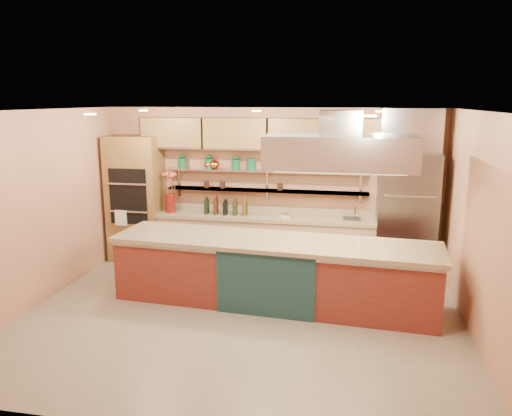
% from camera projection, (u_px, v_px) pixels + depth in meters
% --- Properties ---
extents(floor, '(6.00, 5.00, 0.02)m').
position_uv_depth(floor, '(240.00, 318.00, 6.89)').
color(floor, gray).
rests_on(floor, ground).
extents(ceiling, '(6.00, 5.00, 0.02)m').
position_uv_depth(ceiling, '(239.00, 111.00, 6.29)').
color(ceiling, black).
rests_on(ceiling, wall_back).
extents(wall_back, '(6.00, 0.04, 2.80)m').
position_uv_depth(wall_back, '(270.00, 187.00, 8.98)').
color(wall_back, tan).
rests_on(wall_back, floor).
extents(wall_front, '(6.00, 0.04, 2.80)m').
position_uv_depth(wall_front, '(174.00, 287.00, 4.19)').
color(wall_front, tan).
rests_on(wall_front, floor).
extents(wall_left, '(0.04, 5.00, 2.80)m').
position_uv_depth(wall_left, '(35.00, 209.00, 7.14)').
color(wall_left, tan).
rests_on(wall_left, floor).
extents(wall_right, '(0.04, 5.00, 2.80)m').
position_uv_depth(wall_right, '(481.00, 229.00, 6.03)').
color(wall_right, tan).
rests_on(wall_right, floor).
extents(oven_stack, '(0.95, 0.64, 2.30)m').
position_uv_depth(oven_stack, '(136.00, 199.00, 9.18)').
color(oven_stack, brown).
rests_on(oven_stack, floor).
extents(refrigerator, '(0.95, 0.72, 2.10)m').
position_uv_depth(refrigerator, '(406.00, 216.00, 8.28)').
color(refrigerator, slate).
rests_on(refrigerator, floor).
extents(back_counter, '(3.84, 0.64, 0.93)m').
position_uv_depth(back_counter, '(264.00, 241.00, 8.90)').
color(back_counter, tan).
rests_on(back_counter, floor).
extents(wall_shelf_lower, '(3.60, 0.26, 0.03)m').
position_uv_depth(wall_shelf_lower, '(266.00, 191.00, 8.88)').
color(wall_shelf_lower, '#B6B8BD').
rests_on(wall_shelf_lower, wall_back).
extents(wall_shelf_upper, '(3.60, 0.26, 0.03)m').
position_uv_depth(wall_shelf_upper, '(266.00, 171.00, 8.80)').
color(wall_shelf_upper, '#B6B8BD').
rests_on(wall_shelf_upper, wall_back).
extents(upper_cabinets, '(4.60, 0.36, 0.55)m').
position_uv_depth(upper_cabinets, '(269.00, 134.00, 8.61)').
color(upper_cabinets, brown).
rests_on(upper_cabinets, wall_back).
extents(range_hood, '(2.00, 1.00, 0.45)m').
position_uv_depth(range_hood, '(340.00, 152.00, 6.72)').
color(range_hood, '#B6B8BD').
rests_on(range_hood, ceiling).
extents(ceiling_downlights, '(4.00, 2.80, 0.02)m').
position_uv_depth(ceiling_downlights, '(242.00, 113.00, 6.48)').
color(ceiling_downlights, '#FFE5A5').
rests_on(ceiling_downlights, ceiling).
extents(island, '(4.68, 1.35, 0.96)m').
position_uv_depth(island, '(273.00, 272.00, 7.27)').
color(island, maroon).
rests_on(island, floor).
extents(flower_vase, '(0.23, 0.23, 0.34)m').
position_uv_depth(flower_vase, '(170.00, 203.00, 9.04)').
color(flower_vase, '#5B110D').
rests_on(flower_vase, back_counter).
extents(oil_bottle_cluster, '(0.86, 0.46, 0.26)m').
position_uv_depth(oil_bottle_cluster, '(226.00, 207.00, 8.86)').
color(oil_bottle_cluster, black).
rests_on(oil_bottle_cluster, back_counter).
extents(kitchen_scale, '(0.15, 0.12, 0.08)m').
position_uv_depth(kitchen_scale, '(286.00, 215.00, 8.68)').
color(kitchen_scale, silver).
rests_on(kitchen_scale, back_counter).
extents(bar_faucet, '(0.04, 0.04, 0.22)m').
position_uv_depth(bar_faucet, '(355.00, 213.00, 8.54)').
color(bar_faucet, silver).
rests_on(bar_faucet, back_counter).
extents(copper_kettle, '(0.26, 0.26, 0.16)m').
position_uv_depth(copper_kettle, '(214.00, 164.00, 8.96)').
color(copper_kettle, '#DE5C33').
rests_on(copper_kettle, wall_shelf_upper).
extents(green_canister, '(0.22, 0.22, 0.20)m').
position_uv_depth(green_canister, '(252.00, 164.00, 8.83)').
color(green_canister, '#0F4927').
rests_on(green_canister, wall_shelf_upper).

